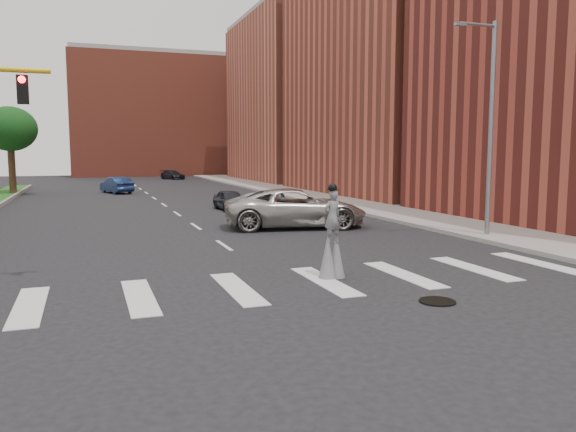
# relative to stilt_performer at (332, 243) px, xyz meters

# --- Properties ---
(ground_plane) EXTENTS (160.00, 160.00, 0.00)m
(ground_plane) POSITION_rel_stilt_performer_xyz_m (-1.65, -1.33, -1.05)
(ground_plane) COLOR black
(ground_plane) RESTS_ON ground
(sidewalk_right) EXTENTS (5.00, 90.00, 0.18)m
(sidewalk_right) POSITION_rel_stilt_performer_xyz_m (10.85, 23.67, -0.96)
(sidewalk_right) COLOR gray
(sidewalk_right) RESTS_ON ground
(manhole) EXTENTS (0.90, 0.90, 0.04)m
(manhole) POSITION_rel_stilt_performer_xyz_m (1.35, -3.33, -1.03)
(manhole) COLOR black
(manhole) RESTS_ON ground
(building_mid) EXTENTS (16.00, 22.00, 24.00)m
(building_mid) POSITION_rel_stilt_performer_xyz_m (20.35, 28.67, 10.95)
(building_mid) COLOR #A14532
(building_mid) RESTS_ON ground
(building_far) EXTENTS (16.00, 22.00, 20.00)m
(building_far) POSITION_rel_stilt_performer_xyz_m (20.35, 52.67, 8.95)
(building_far) COLOR #BE5C46
(building_far) RESTS_ON ground
(building_backdrop) EXTENTS (26.00, 14.00, 18.00)m
(building_backdrop) POSITION_rel_stilt_performer_xyz_m (4.35, 76.67, 7.95)
(building_backdrop) COLOR #A14532
(building_backdrop) RESTS_ON ground
(streetlight) EXTENTS (2.05, 0.20, 9.00)m
(streetlight) POSITION_rel_stilt_performer_xyz_m (9.25, 4.67, 3.85)
(streetlight) COLOR slate
(streetlight) RESTS_ON ground
(stilt_performer) EXTENTS (0.83, 0.59, 2.78)m
(stilt_performer) POSITION_rel_stilt_performer_xyz_m (0.00, 0.00, 0.00)
(stilt_performer) COLOR #372416
(stilt_performer) RESTS_ON ground
(suv_crossing) EXTENTS (7.32, 4.35, 1.91)m
(suv_crossing) POSITION_rel_stilt_performer_xyz_m (2.86, 10.66, -0.09)
(suv_crossing) COLOR #AAA7A1
(suv_crossing) RESTS_ON ground
(car_near) EXTENTS (1.72, 3.84, 1.28)m
(car_near) POSITION_rel_stilt_performer_xyz_m (1.86, 19.71, -0.40)
(car_near) COLOR black
(car_near) RESTS_ON ground
(car_mid) EXTENTS (2.86, 4.65, 1.45)m
(car_mid) POSITION_rel_stilt_performer_xyz_m (-4.17, 37.23, -0.32)
(car_mid) COLOR navy
(car_mid) RESTS_ON ground
(car_far) EXTENTS (3.25, 4.48, 1.21)m
(car_far) POSITION_rel_stilt_performer_xyz_m (4.20, 60.79, -0.44)
(car_far) COLOR black
(car_far) RESTS_ON ground
(tree_6) EXTENTS (4.31, 4.31, 7.37)m
(tree_6) POSITION_rel_stilt_performer_xyz_m (-12.42, 36.77, 4.43)
(tree_6) COLOR #372416
(tree_6) RESTS_ON ground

